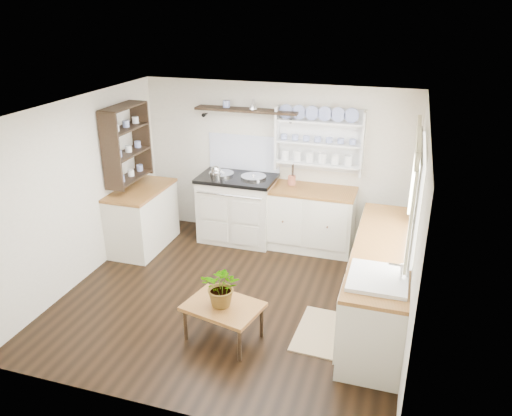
# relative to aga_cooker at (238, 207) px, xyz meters

# --- Properties ---
(floor) EXTENTS (4.00, 3.80, 0.01)m
(floor) POSITION_rel_aga_cooker_xyz_m (0.48, -1.57, -0.50)
(floor) COLOR black
(floor) RESTS_ON ground
(wall_back) EXTENTS (4.00, 0.02, 2.30)m
(wall_back) POSITION_rel_aga_cooker_xyz_m (0.48, 0.33, 0.65)
(wall_back) COLOR beige
(wall_back) RESTS_ON ground
(wall_right) EXTENTS (0.02, 3.80, 2.30)m
(wall_right) POSITION_rel_aga_cooker_xyz_m (2.48, -1.57, 0.65)
(wall_right) COLOR beige
(wall_right) RESTS_ON ground
(wall_left) EXTENTS (0.02, 3.80, 2.30)m
(wall_left) POSITION_rel_aga_cooker_xyz_m (-1.52, -1.57, 0.65)
(wall_left) COLOR beige
(wall_left) RESTS_ON ground
(ceiling) EXTENTS (4.00, 3.80, 0.01)m
(ceiling) POSITION_rel_aga_cooker_xyz_m (0.48, -1.57, 1.80)
(ceiling) COLOR white
(ceiling) RESTS_ON wall_back
(window) EXTENTS (0.08, 1.55, 1.22)m
(window) POSITION_rel_aga_cooker_xyz_m (2.43, -1.42, 1.06)
(window) COLOR white
(window) RESTS_ON wall_right
(aga_cooker) EXTENTS (1.11, 0.77, 1.02)m
(aga_cooker) POSITION_rel_aga_cooker_xyz_m (0.00, 0.00, 0.00)
(aga_cooker) COLOR beige
(aga_cooker) RESTS_ON floor
(back_cabinets) EXTENTS (1.27, 0.63, 0.90)m
(back_cabinets) POSITION_rel_aga_cooker_xyz_m (1.08, 0.03, -0.04)
(back_cabinets) COLOR beige
(back_cabinets) RESTS_ON floor
(right_cabinets) EXTENTS (0.62, 2.43, 0.90)m
(right_cabinets) POSITION_rel_aga_cooker_xyz_m (2.18, -1.47, -0.04)
(right_cabinets) COLOR beige
(right_cabinets) RESTS_ON floor
(belfast_sink) EXTENTS (0.55, 0.60, 0.45)m
(belfast_sink) POSITION_rel_aga_cooker_xyz_m (2.18, -2.22, 0.30)
(belfast_sink) COLOR white
(belfast_sink) RESTS_ON right_cabinets
(left_cabinets) EXTENTS (0.62, 1.13, 0.90)m
(left_cabinets) POSITION_rel_aga_cooker_xyz_m (-1.22, -0.67, -0.04)
(left_cabinets) COLOR beige
(left_cabinets) RESTS_ON floor
(plate_rack) EXTENTS (1.20, 0.22, 0.90)m
(plate_rack) POSITION_rel_aga_cooker_xyz_m (1.13, 0.29, 1.05)
(plate_rack) COLOR white
(plate_rack) RESTS_ON wall_back
(high_shelf) EXTENTS (1.50, 0.29, 0.16)m
(high_shelf) POSITION_rel_aga_cooker_xyz_m (0.08, 0.21, 1.40)
(high_shelf) COLOR black
(high_shelf) RESTS_ON wall_back
(left_shelving) EXTENTS (0.28, 0.80, 1.05)m
(left_shelving) POSITION_rel_aga_cooker_xyz_m (-1.36, -0.67, 1.05)
(left_shelving) COLOR black
(left_shelving) RESTS_ON wall_left
(kettle) EXTENTS (0.18, 0.18, 0.22)m
(kettle) POSITION_rel_aga_cooker_xyz_m (-0.28, -0.12, 0.54)
(kettle) COLOR silver
(kettle) RESTS_ON aga_cooker
(utensil_crock) EXTENTS (0.11, 0.11, 0.13)m
(utensil_crock) POSITION_rel_aga_cooker_xyz_m (0.78, 0.11, 0.47)
(utensil_crock) COLOR #A4553C
(utensil_crock) RESTS_ON back_cabinets
(center_table) EXTENTS (0.87, 0.70, 0.42)m
(center_table) POSITION_rel_aga_cooker_xyz_m (0.66, -2.37, -0.13)
(center_table) COLOR brown
(center_table) RESTS_ON floor
(potted_plant) EXTENTS (0.42, 0.37, 0.45)m
(potted_plant) POSITION_rel_aga_cooker_xyz_m (0.66, -2.37, 0.14)
(potted_plant) COLOR #3F7233
(potted_plant) RESTS_ON center_table
(floor_rug) EXTENTS (0.58, 0.87, 0.02)m
(floor_rug) POSITION_rel_aga_cooker_xyz_m (1.65, -1.96, -0.50)
(floor_rug) COLOR #947056
(floor_rug) RESTS_ON floor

